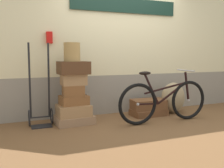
% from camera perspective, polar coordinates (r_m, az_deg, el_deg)
% --- Properties ---
extents(ground, '(9.68, 5.20, 0.06)m').
position_cam_1_polar(ground, '(4.44, 6.64, -8.93)').
color(ground, brown).
extents(station_building, '(7.68, 0.74, 2.89)m').
position_cam_1_polar(station_building, '(5.04, 2.33, 9.97)').
color(station_building, gray).
rests_on(station_building, ground).
extents(suitcase_0, '(0.65, 0.48, 0.14)m').
position_cam_1_polar(suitcase_0, '(4.31, -8.69, -8.10)').
color(suitcase_0, '#937051').
rests_on(suitcase_0, ground).
extents(suitcase_1, '(0.56, 0.45, 0.19)m').
position_cam_1_polar(suitcase_1, '(4.27, -8.86, -6.00)').
color(suitcase_1, '#9E754C').
rests_on(suitcase_1, suitcase_0).
extents(suitcase_2, '(0.49, 0.37, 0.15)m').
position_cam_1_polar(suitcase_2, '(4.26, -8.78, -3.69)').
color(suitcase_2, brown).
rests_on(suitcase_2, suitcase_1).
extents(suitcase_3, '(0.36, 0.30, 0.18)m').
position_cam_1_polar(suitcase_3, '(4.22, -8.96, -1.48)').
color(suitcase_3, brown).
rests_on(suitcase_3, suitcase_2).
extents(suitcase_4, '(0.41, 0.32, 0.19)m').
position_cam_1_polar(suitcase_4, '(4.21, -8.86, 1.03)').
color(suitcase_4, '#9E754C').
rests_on(suitcase_4, suitcase_3).
extents(suitcase_5, '(0.51, 0.42, 0.21)m').
position_cam_1_polar(suitcase_5, '(4.19, -8.91, 3.73)').
color(suitcase_5, '#4C2D19').
rests_on(suitcase_5, suitcase_4).
extents(suitcase_6, '(0.69, 0.40, 0.12)m').
position_cam_1_polar(suitcase_6, '(4.86, 8.47, -6.48)').
color(suitcase_6, brown).
rests_on(suitcase_6, ground).
extents(suitcase_7, '(0.67, 0.42, 0.19)m').
position_cam_1_polar(suitcase_7, '(4.83, 8.37, -4.68)').
color(suitcase_7, brown).
rests_on(suitcase_7, suitcase_6).
extents(wicker_basket, '(0.27, 0.27, 0.31)m').
position_cam_1_polar(wicker_basket, '(4.17, -9.22, 7.30)').
color(wicker_basket, '#A8844C').
rests_on(wicker_basket, suitcase_5).
extents(luggage_trolley, '(0.38, 0.36, 1.36)m').
position_cam_1_polar(luggage_trolley, '(4.25, -16.22, -4.81)').
color(luggage_trolley, black).
rests_on(luggage_trolley, ground).
extents(burlap_sack, '(0.48, 0.41, 0.61)m').
position_cam_1_polar(burlap_sack, '(5.12, 13.90, -3.10)').
color(burlap_sack, '#9E8966').
rests_on(burlap_sack, ground).
extents(bicycle, '(1.73, 0.46, 0.90)m').
position_cam_1_polar(bicycle, '(4.38, 11.92, -3.85)').
color(bicycle, black).
rests_on(bicycle, ground).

